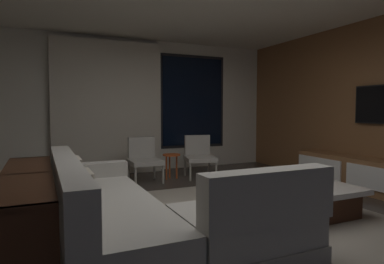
{
  "coord_description": "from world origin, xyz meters",
  "views": [
    {
      "loc": [
        -1.75,
        -3.1,
        1.26
      ],
      "look_at": [
        0.25,
        1.31,
        0.94
      ],
      "focal_mm": 31.19,
      "sensor_mm": 36.0,
      "label": 1
    }
  ],
  "objects": [
    {
      "name": "coffee_table",
      "position": [
        1.08,
        0.01,
        0.19
      ],
      "size": [
        1.16,
        1.16,
        0.36
      ],
      "color": "#3D2012",
      "rests_on": "floor"
    },
    {
      "name": "floor",
      "position": [
        0.0,
        0.0,
        0.0
      ],
      "size": [
        9.2,
        9.2,
        0.0
      ],
      "primitive_type": "plane",
      "color": "#332B26"
    },
    {
      "name": "accent_chair_by_curtain",
      "position": [
        -0.11,
        2.58,
        0.43
      ],
      "size": [
        0.54,
        0.56,
        0.78
      ],
      "color": "#B2ADA0",
      "rests_on": "floor"
    },
    {
      "name": "side_stool",
      "position": [
        0.4,
        2.56,
        0.37
      ],
      "size": [
        0.32,
        0.32,
        0.46
      ],
      "color": "#BF4C1E",
      "rests_on": "floor"
    },
    {
      "name": "accent_chair_near_window",
      "position": [
        0.95,
        2.54,
        0.43
      ],
      "size": [
        0.65,
        0.66,
        0.78
      ],
      "color": "#B2ADA0",
      "rests_on": "floor"
    },
    {
      "name": "area_rug",
      "position": [
        0.35,
        -0.1,
        0.01
      ],
      "size": [
        3.2,
        3.8,
        0.01
      ],
      "primitive_type": "cube",
      "color": "gray",
      "rests_on": "floor"
    },
    {
      "name": "sectional_couch",
      "position": [
        -0.96,
        -0.19,
        0.29
      ],
      "size": [
        1.98,
        2.5,
        0.82
      ],
      "color": "gray",
      "rests_on": "floor"
    },
    {
      "name": "console_table_behind_couch",
      "position": [
        -1.87,
        -0.06,
        0.42
      ],
      "size": [
        0.4,
        2.1,
        0.74
      ],
      "color": "#3D2012",
      "rests_on": "floor"
    },
    {
      "name": "book_stack_on_coffee_table",
      "position": [
        1.21,
        0.21,
        0.41
      ],
      "size": [
        0.26,
        0.21,
        0.1
      ],
      "color": "tan",
      "rests_on": "coffee_table"
    },
    {
      "name": "back_wall_with_window",
      "position": [
        -0.06,
        3.62,
        1.34
      ],
      "size": [
        6.6,
        0.3,
        2.7
      ],
      "color": "silver",
      "rests_on": "floor"
    }
  ]
}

